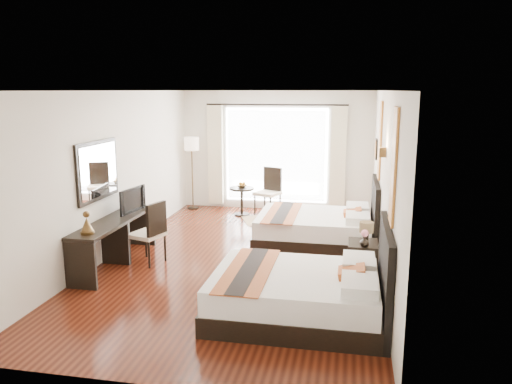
% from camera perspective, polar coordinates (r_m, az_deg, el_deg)
% --- Properties ---
extents(floor, '(4.50, 7.50, 0.01)m').
position_cam_1_polar(floor, '(8.51, -1.58, -7.75)').
color(floor, '#331109').
rests_on(floor, ground).
extents(ceiling, '(4.50, 7.50, 0.02)m').
position_cam_1_polar(ceiling, '(8.03, -1.69, 11.44)').
color(ceiling, white).
rests_on(ceiling, wall_headboard).
extents(wall_headboard, '(0.01, 7.50, 2.80)m').
position_cam_1_polar(wall_headboard, '(7.98, 14.32, 1.04)').
color(wall_headboard, silver).
rests_on(wall_headboard, floor).
extents(wall_desk, '(0.01, 7.50, 2.80)m').
position_cam_1_polar(wall_desk, '(8.91, -15.89, 2.03)').
color(wall_desk, silver).
rests_on(wall_desk, floor).
extents(wall_window, '(4.50, 0.01, 2.80)m').
position_cam_1_polar(wall_window, '(11.79, 2.33, 4.70)').
color(wall_window, silver).
rests_on(wall_window, floor).
extents(wall_entry, '(4.50, 0.01, 2.80)m').
position_cam_1_polar(wall_entry, '(4.66, -11.72, -6.25)').
color(wall_entry, silver).
rests_on(wall_entry, floor).
extents(window_glass, '(2.40, 0.02, 2.20)m').
position_cam_1_polar(window_glass, '(11.79, 2.31, 4.21)').
color(window_glass, white).
rests_on(window_glass, wall_window).
extents(sheer_curtain, '(2.30, 0.02, 2.10)m').
position_cam_1_polar(sheer_curtain, '(11.73, 2.27, 4.18)').
color(sheer_curtain, white).
rests_on(sheer_curtain, wall_window).
extents(drape_left, '(0.35, 0.14, 2.35)m').
position_cam_1_polar(drape_left, '(12.00, -4.64, 4.22)').
color(drape_left, beige).
rests_on(drape_left, floor).
extents(drape_right, '(0.35, 0.14, 2.35)m').
position_cam_1_polar(drape_right, '(11.57, 9.37, 3.82)').
color(drape_right, beige).
rests_on(drape_right, floor).
extents(art_panel_near, '(0.03, 0.50, 1.35)m').
position_cam_1_polar(art_panel_near, '(5.95, 15.47, 2.86)').
color(art_panel_near, maroon).
rests_on(art_panel_near, wall_headboard).
extents(art_panel_far, '(0.03, 0.50, 1.35)m').
position_cam_1_polar(art_panel_far, '(9.01, 14.01, 5.76)').
color(art_panel_far, maroon).
rests_on(art_panel_far, wall_headboard).
extents(wall_sconce, '(0.10, 0.14, 0.14)m').
position_cam_1_polar(wall_sconce, '(7.53, 14.25, 4.45)').
color(wall_sconce, '#4D371B').
rests_on(wall_sconce, wall_headboard).
extents(mirror_frame, '(0.04, 1.25, 0.95)m').
position_cam_1_polar(mirror_frame, '(8.34, -17.65, 2.35)').
color(mirror_frame, black).
rests_on(mirror_frame, wall_desk).
extents(mirror_glass, '(0.01, 1.12, 0.82)m').
position_cam_1_polar(mirror_glass, '(8.33, -17.50, 2.34)').
color(mirror_glass, white).
rests_on(mirror_glass, mirror_frame).
extents(bed_near, '(2.18, 1.70, 1.23)m').
position_cam_1_polar(bed_near, '(6.40, 5.41, -11.40)').
color(bed_near, black).
rests_on(bed_near, floor).
extents(bed_far, '(2.17, 1.69, 1.22)m').
position_cam_1_polar(bed_far, '(9.31, 7.29, -4.05)').
color(bed_far, black).
rests_on(bed_far, floor).
extents(nightstand, '(0.44, 0.55, 0.53)m').
position_cam_1_polar(nightstand, '(7.89, 12.08, -7.50)').
color(nightstand, black).
rests_on(nightstand, floor).
extents(table_lamp, '(0.22, 0.22, 0.34)m').
position_cam_1_polar(table_lamp, '(7.80, 12.50, -4.14)').
color(table_lamp, black).
rests_on(table_lamp, nightstand).
extents(vase, '(0.17, 0.17, 0.15)m').
position_cam_1_polar(vase, '(7.62, 12.27, -5.77)').
color(vase, black).
rests_on(vase, nightstand).
extents(console_desk, '(0.50, 2.20, 0.76)m').
position_cam_1_polar(console_desk, '(8.49, -15.80, -5.51)').
color(console_desk, black).
rests_on(console_desk, floor).
extents(television, '(0.20, 0.74, 0.42)m').
position_cam_1_polar(television, '(8.81, -14.30, -0.85)').
color(television, black).
rests_on(television, console_desk).
extents(bronze_figurine, '(0.26, 0.26, 0.30)m').
position_cam_1_polar(bronze_figurine, '(7.65, -18.76, -3.47)').
color(bronze_figurine, '#4D371B').
rests_on(bronze_figurine, console_desk).
extents(desk_chair, '(0.60, 0.60, 1.04)m').
position_cam_1_polar(desk_chair, '(8.44, -12.19, -5.87)').
color(desk_chair, beige).
rests_on(desk_chair, floor).
extents(floor_lamp, '(0.35, 0.35, 1.72)m').
position_cam_1_polar(floor_lamp, '(11.90, -7.36, 4.96)').
color(floor_lamp, black).
rests_on(floor_lamp, floor).
extents(side_table, '(0.55, 0.55, 0.64)m').
position_cam_1_polar(side_table, '(11.37, -1.63, -1.08)').
color(side_table, black).
rests_on(side_table, floor).
extents(fruit_bowl, '(0.24, 0.24, 0.05)m').
position_cam_1_polar(fruit_bowl, '(11.33, -1.62, 0.67)').
color(fruit_bowl, '#473319').
rests_on(fruit_bowl, side_table).
extents(window_chair, '(0.65, 0.65, 1.07)m').
position_cam_1_polar(window_chair, '(11.43, 1.39, -0.97)').
color(window_chair, beige).
rests_on(window_chair, floor).
extents(jute_rug, '(1.49, 1.28, 0.01)m').
position_cam_1_polar(jute_rug, '(11.02, 1.90, -3.17)').
color(jute_rug, tan).
rests_on(jute_rug, floor).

